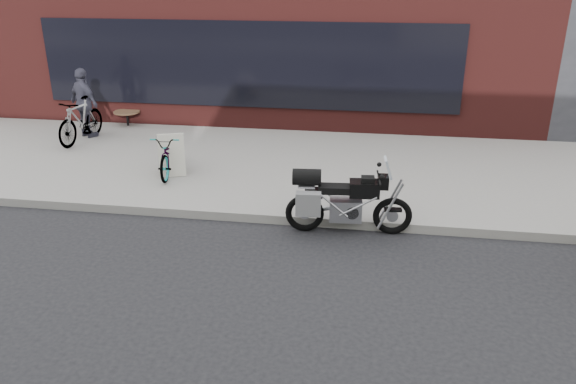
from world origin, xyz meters
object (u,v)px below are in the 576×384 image
bicycle_front (171,153)px  cafe_table (127,112)px  cafe_patron_right (84,103)px  motorcycle (340,201)px  sandwich_sign (172,154)px  bicycle_rear (81,120)px

bicycle_front → cafe_table: (-2.28, 3.13, -0.07)m
bicycle_front → cafe_patron_right: (-2.78, 2.06, 0.39)m
motorcycle → cafe_patron_right: bearing=143.3°
cafe_table → cafe_patron_right: (-0.50, -1.07, 0.46)m
sandwich_sign → cafe_table: 3.90m
sandwich_sign → cafe_patron_right: (-2.79, 2.08, 0.40)m
motorcycle → sandwich_sign: (-3.33, 1.78, 0.01)m
bicycle_rear → cafe_patron_right: size_ratio=1.04×
sandwich_sign → cafe_table: bearing=106.3°
sandwich_sign → cafe_table: size_ratio=1.24×
bicycle_rear → motorcycle: bearing=-23.6°
bicycle_front → sandwich_sign: bicycle_front is taller
bicycle_front → sandwich_sign: bearing=-70.7°
cafe_table → cafe_patron_right: size_ratio=0.40×
cafe_table → cafe_patron_right: 1.27m
cafe_table → bicycle_rear: bearing=-106.7°
bicycle_front → cafe_table: bicycle_front is taller
bicycle_rear → cafe_patron_right: cafe_patron_right is taller
motorcycle → cafe_patron_right: 7.25m
bicycle_rear → cafe_table: (0.44, 1.46, -0.16)m
bicycle_rear → sandwich_sign: size_ratio=2.10×
sandwich_sign → cafe_patron_right: cafe_patron_right is taller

